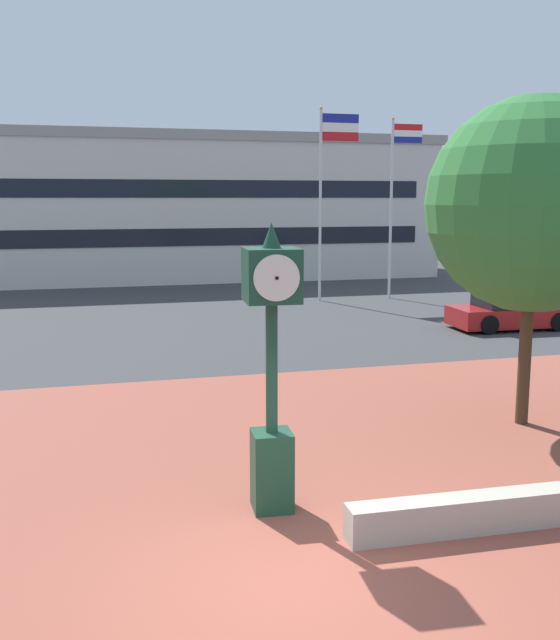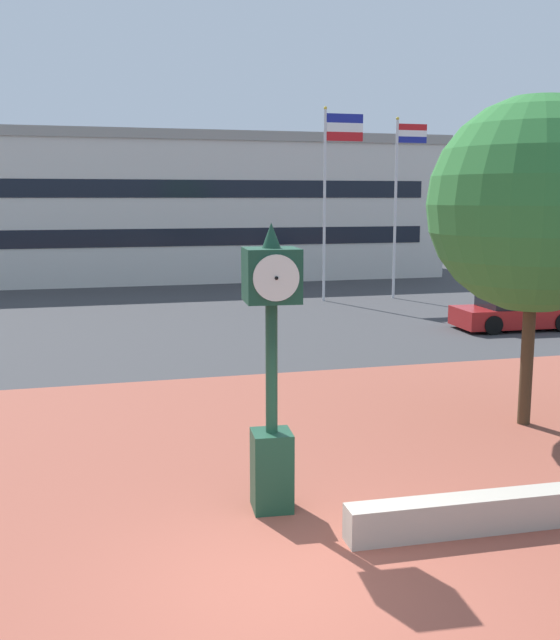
# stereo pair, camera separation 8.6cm
# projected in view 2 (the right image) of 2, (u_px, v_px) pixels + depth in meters

# --- Properties ---
(ground_plane) EXTENTS (200.00, 200.00, 0.00)m
(ground_plane) POSITION_uv_depth(u_px,v_px,m) (289.00, 582.00, 8.63)
(ground_plane) COLOR #38383A
(plaza_brick_paving) EXTENTS (44.00, 14.11, 0.01)m
(plaza_brick_paving) POSITION_uv_depth(u_px,v_px,m) (237.00, 485.00, 11.55)
(plaza_brick_paving) COLOR brown
(plaza_brick_paving) RESTS_ON ground
(planter_wall) EXTENTS (3.21, 0.51, 0.50)m
(planter_wall) POSITION_uv_depth(u_px,v_px,m) (461.00, 515.00, 9.86)
(planter_wall) COLOR #ADA393
(planter_wall) RESTS_ON ground
(street_clock) EXTENTS (0.80, 0.86, 4.12)m
(street_clock) POSITION_uv_depth(u_px,v_px,m) (272.00, 363.00, 10.32)
(street_clock) COLOR #19422D
(street_clock) RESTS_ON ground
(plaza_tree) EXTENTS (4.43, 4.12, 6.38)m
(plaza_tree) POSITION_uv_depth(u_px,v_px,m) (541.00, 210.00, 14.18)
(plaza_tree) COLOR #42301E
(plaza_tree) RESTS_ON ground
(car_street_near) EXTENTS (4.22, 2.04, 1.28)m
(car_street_near) POSITION_uv_depth(u_px,v_px,m) (514.00, 312.00, 25.21)
(car_street_near) COLOR maroon
(car_street_near) RESTS_ON ground
(flagpole_primary) EXTENTS (1.77, 0.14, 8.26)m
(flagpole_primary) POSITION_uv_depth(u_px,v_px,m) (330.00, 184.00, 31.48)
(flagpole_primary) COLOR silver
(flagpole_primary) RESTS_ON ground
(flagpole_secondary) EXTENTS (1.47, 0.14, 7.91)m
(flagpole_secondary) POSITION_uv_depth(u_px,v_px,m) (399.00, 195.00, 32.37)
(flagpole_secondary) COLOR silver
(flagpole_secondary) RESTS_ON ground
(civic_building) EXTENTS (30.15, 10.94, 7.87)m
(civic_building) POSITION_uv_depth(u_px,v_px,m) (169.00, 207.00, 42.50)
(civic_building) COLOR beige
(civic_building) RESTS_ON ground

